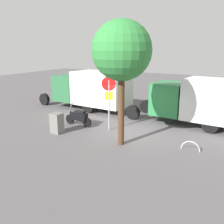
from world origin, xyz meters
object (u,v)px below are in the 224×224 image
Objects in this scene: box_truck_near at (205,100)px; motorcycle at (79,117)px; street_tree at (122,51)px; stop_sign at (109,95)px; bike_rack_hoop at (190,150)px; box_truck_far at (90,88)px; utility_cabinet at (57,123)px.

box_truck_near is 4.26× the size of motorcycle.
street_tree reaches higher than motorcycle.
stop_sign is 4.99m from bike_rack_hoop.
street_tree is (-3.49, 1.35, 3.71)m from motorcycle.
box_truck_far is at bearing 2.06° from box_truck_near.
box_truck_near is at bearing -178.08° from box_truck_far.
motorcycle is (-1.76, 3.68, -1.02)m from box_truck_far.
box_truck_far is 6.83× the size of utility_cabinet.
utility_cabinet is at bearing 40.38° from stop_sign.
street_tree is at bearing 160.25° from motorcycle.
box_truck_far is 1.31× the size of street_tree.
motorcycle is 0.32× the size of street_tree.
utility_cabinet is at bearing 42.06° from box_truck_near.
stop_sign is at bearing -7.73° from bike_rack_hoop.
motorcycle is 6.51m from bike_rack_hoop.
bike_rack_hoop is (-6.47, 0.44, -0.52)m from motorcycle.
utility_cabinet is at bearing 84.94° from motorcycle.
box_truck_near reaches higher than utility_cabinet.
utility_cabinet is (6.40, 5.08, -1.01)m from box_truck_near.
street_tree reaches higher than bike_rack_hoop.
stop_sign is (-1.92, -0.17, 1.42)m from motorcycle.
stop_sign is 0.52× the size of street_tree.
street_tree is at bearing -175.79° from utility_cabinet.
box_truck_near is 1.38× the size of street_tree.
street_tree is 5.22m from utility_cabinet.
bike_rack_hoop is (-8.24, 4.12, -1.54)m from box_truck_far.
motorcycle is at bearing 119.13° from box_truck_far.
street_tree is 6.56× the size of bike_rack_hoop.
motorcycle is 1.70× the size of utility_cabinet.
street_tree reaches higher than box_truck_far.
street_tree is (-5.25, 5.03, 2.68)m from box_truck_far.
box_truck_near is 9.08× the size of bike_rack_hoop.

